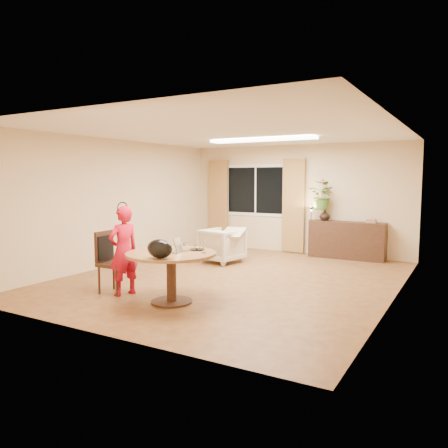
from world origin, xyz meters
name	(u,v)px	position (x,y,z in m)	size (l,w,h in m)	color
floor	(233,278)	(0.00, 0.00, 0.00)	(6.50, 6.50, 0.00)	brown
ceiling	(233,132)	(0.00, 0.00, 2.60)	(6.50, 6.50, 0.00)	white
wall_back	(297,199)	(0.00, 3.25, 1.30)	(5.50, 5.50, 0.00)	beige
wall_left	(117,202)	(-2.75, 0.00, 1.30)	(6.50, 6.50, 0.00)	beige
wall_right	(397,213)	(2.75, 0.00, 1.30)	(6.50, 6.50, 0.00)	beige
window	(256,190)	(-1.10, 3.23, 1.50)	(1.70, 0.03, 1.30)	white
curtain_left	(219,203)	(-2.15, 3.15, 1.15)	(0.55, 0.08, 2.25)	#8F5E2E
curtain_right	(294,206)	(-0.05, 3.15, 1.15)	(0.55, 0.08, 2.25)	#8F5E2E
ceiling_panel	(262,140)	(0.00, 1.20, 2.57)	(2.20, 0.35, 0.05)	white
dining_table	(171,263)	(-0.03, -1.79, 0.58)	(1.30, 1.30, 0.74)	brown
dining_chair	(115,262)	(-1.14, -1.78, 0.49)	(0.47, 0.43, 0.97)	black
child	(124,251)	(-0.93, -1.80, 0.69)	(0.33, 0.50, 1.38)	red
laptop	(169,245)	(-0.08, -1.78, 0.85)	(0.33, 0.22, 0.22)	#B7B7BC
tumbler	(186,247)	(0.07, -1.56, 0.80)	(0.08, 0.08, 0.12)	white
wine_glass	(204,246)	(0.40, -1.59, 0.83)	(0.07, 0.07, 0.19)	white
pot_lid	(197,249)	(0.18, -1.43, 0.76)	(0.23, 0.23, 0.04)	white
handbag	(160,249)	(0.12, -2.24, 0.87)	(0.39, 0.22, 0.26)	black
armchair	(222,245)	(-0.94, 1.25, 0.36)	(0.78, 0.80, 0.73)	beige
throw	(233,229)	(-0.67, 1.25, 0.74)	(0.45, 0.55, 0.03)	beige
sideboard	(347,240)	(1.28, 3.01, 0.42)	(1.67, 0.41, 0.83)	black
vase	(325,215)	(0.77, 3.01, 0.96)	(0.24, 0.24, 0.25)	black
bouquet	(323,195)	(0.71, 3.01, 1.41)	(0.59, 0.51, 0.66)	#246228
book_stack	(371,221)	(1.80, 3.01, 0.88)	(0.21, 0.16, 0.09)	#8F6948
desk_lamp	(311,213)	(0.46, 2.96, 1.00)	(0.13, 0.13, 0.33)	black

